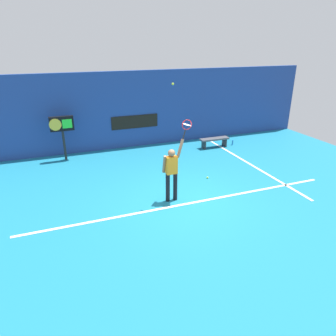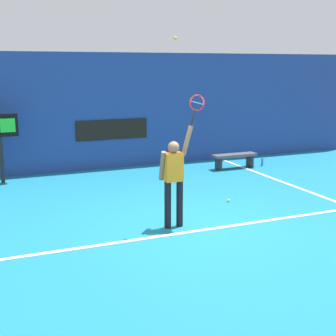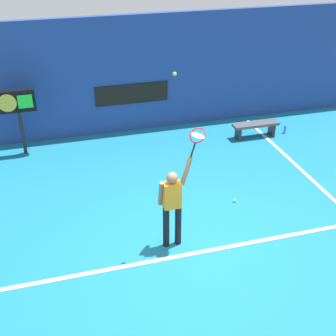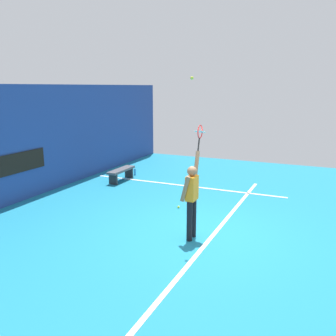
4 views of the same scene
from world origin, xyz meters
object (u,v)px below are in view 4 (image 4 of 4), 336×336
(tennis_player, at_px, (192,196))
(tennis_racket, at_px, (200,133))
(tennis_ball, at_px, (192,78))
(water_bottle, at_px, (135,172))
(spare_ball, at_px, (179,207))
(court_bench, at_px, (121,172))

(tennis_player, bearing_deg, tennis_racket, -0.53)
(tennis_ball, relative_size, water_bottle, 0.28)
(tennis_player, height_order, spare_ball, tennis_player)
(tennis_racket, height_order, tennis_ball, tennis_ball)
(tennis_ball, distance_m, water_bottle, 7.20)
(tennis_racket, bearing_deg, water_bottle, 43.84)
(tennis_racket, distance_m, spare_ball, 2.92)
(tennis_player, xyz_separation_m, spare_ball, (1.85, 1.08, -0.98))
(tennis_racket, distance_m, tennis_ball, 1.28)
(water_bottle, bearing_deg, tennis_ball, -139.13)
(tennis_player, distance_m, tennis_ball, 2.56)
(tennis_racket, bearing_deg, tennis_player, 179.47)
(tennis_racket, relative_size, tennis_ball, 9.22)
(tennis_player, relative_size, tennis_ball, 29.13)
(tennis_player, xyz_separation_m, tennis_racket, (0.46, -0.00, 1.35))
(court_bench, distance_m, spare_ball, 3.69)
(court_bench, bearing_deg, tennis_ball, -132.37)
(court_bench, distance_m, water_bottle, 1.03)
(tennis_racket, relative_size, court_bench, 0.45)
(tennis_racket, xyz_separation_m, court_bench, (3.36, 4.19, -2.03))
(tennis_player, distance_m, spare_ball, 2.35)
(tennis_player, relative_size, spare_ball, 29.13)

